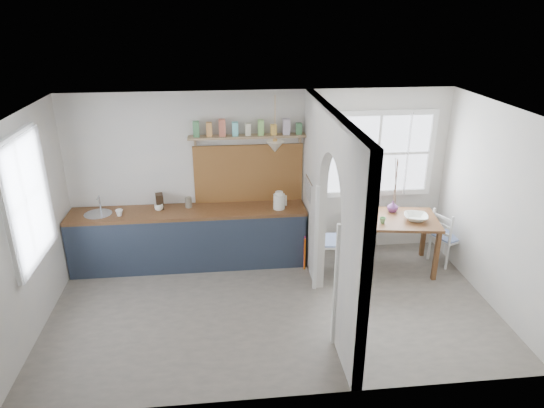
{
  "coord_description": "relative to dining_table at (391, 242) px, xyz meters",
  "views": [
    {
      "loc": [
        -0.6,
        -5.41,
        3.72
      ],
      "look_at": [
        0.03,
        0.47,
        1.29
      ],
      "focal_mm": 32.0,
      "sensor_mm": 36.0,
      "label": 1
    }
  ],
  "objects": [
    {
      "name": "dining_table",
      "position": [
        0.0,
        0.0,
        0.0
      ],
      "size": [
        1.41,
        1.05,
        0.81
      ],
      "primitive_type": null,
      "rotation": [
        0.0,
        0.0,
        -0.16
      ],
      "color": "brown",
      "rests_on": "floor"
    },
    {
      "name": "walls",
      "position": [
        -1.89,
        -0.91,
        0.9
      ],
      "size": [
        5.81,
        3.21,
        2.6
      ],
      "color": "beige",
      "rests_on": "floor"
    },
    {
      "name": "table_cup",
      "position": [
        -0.22,
        -0.16,
        0.45
      ],
      "size": [
        0.1,
        0.1,
        0.09
      ],
      "primitive_type": "imported",
      "rotation": [
        0.0,
        0.0,
        -0.1
      ],
      "color": "#67A05D",
      "rests_on": "dining_table"
    },
    {
      "name": "bowl",
      "position": [
        0.3,
        -0.11,
        0.45
      ],
      "size": [
        0.42,
        0.42,
        0.08
      ],
      "primitive_type": "imported",
      "rotation": [
        0.0,
        0.0,
        -0.27
      ],
      "color": "white",
      "rests_on": "dining_table"
    },
    {
      "name": "utensil_rail",
      "position": [
        -1.28,
        -0.01,
        1.05
      ],
      "size": [
        0.02,
        0.5,
        0.02
      ],
      "primitive_type": "cylinder",
      "rotation": [
        1.57,
        0.0,
        0.0
      ],
      "color": "silver",
      "rests_on": "partition"
    },
    {
      "name": "vase",
      "position": [
        0.06,
        0.23,
        0.49
      ],
      "size": [
        0.17,
        0.17,
        0.17
      ],
      "primitive_type": "imported",
      "rotation": [
        0.0,
        0.0,
        -0.0
      ],
      "color": "#6A3472",
      "rests_on": "dining_table"
    },
    {
      "name": "chair_right",
      "position": [
        0.92,
        0.04,
        0.03
      ],
      "size": [
        0.52,
        0.52,
        0.87
      ],
      "primitive_type": null,
      "rotation": [
        0.0,
        0.0,
        1.96
      ],
      "color": "silver",
      "rests_on": "floor"
    },
    {
      "name": "floor",
      "position": [
        -1.89,
        -0.91,
        -0.4
      ],
      "size": [
        5.8,
        3.2,
        0.01
      ],
      "primitive_type": "cube",
      "color": "gray",
      "rests_on": "ground"
    },
    {
      "name": "counter",
      "position": [
        -3.02,
        0.42,
        0.05
      ],
      "size": [
        3.5,
        0.6,
        0.9
      ],
      "color": "brown",
      "rests_on": "floor"
    },
    {
      "name": "pendant_lamp",
      "position": [
        -1.74,
        0.24,
        1.48
      ],
      "size": [
        0.26,
        0.26,
        0.16
      ],
      "primitive_type": "cone",
      "color": "beige",
      "rests_on": "ceiling"
    },
    {
      "name": "nook_window",
      "position": [
        -0.09,
        0.65,
        1.2
      ],
      "size": [
        1.76,
        0.1,
        1.3
      ],
      "primitive_type": null,
      "color": "white",
      "rests_on": "walls"
    },
    {
      "name": "backsplash",
      "position": [
        -2.09,
        0.67,
        0.95
      ],
      "size": [
        1.65,
        0.03,
        0.9
      ],
      "primitive_type": "cube",
      "color": "brown",
      "rests_on": "walls"
    },
    {
      "name": "jar",
      "position": [
        -3.01,
        0.51,
        0.58
      ],
      "size": [
        0.12,
        0.12,
        0.16
      ],
      "primitive_type": "cylinder",
      "rotation": [
        0.0,
        0.0,
        -0.29
      ],
      "color": "#6E6653",
      "rests_on": "counter"
    },
    {
      "name": "shelf",
      "position": [
        -2.09,
        0.58,
        1.61
      ],
      "size": [
        1.75,
        0.2,
        0.21
      ],
      "color": "#9E805B",
      "rests_on": "walls"
    },
    {
      "name": "chair_left",
      "position": [
        -0.87,
        -0.04,
        0.1
      ],
      "size": [
        0.51,
        0.51,
        1.01
      ],
      "primitive_type": null,
      "rotation": [
        0.0,
        0.0,
        -1.69
      ],
      "color": "silver",
      "rests_on": "floor"
    },
    {
      "name": "sink",
      "position": [
        -4.32,
        0.39,
        0.49
      ],
      "size": [
        0.4,
        0.4,
        0.02
      ],
      "primitive_type": "cylinder",
      "color": "silver",
      "rests_on": "counter"
    },
    {
      "name": "knife_block",
      "position": [
        -3.44,
        0.51,
        0.61
      ],
      "size": [
        0.13,
        0.16,
        0.23
      ],
      "primitive_type": "cube",
      "rotation": [
        0.0,
        0.0,
        0.18
      ],
      "color": "black",
      "rests_on": "counter"
    },
    {
      "name": "plate",
      "position": [
        -0.4,
        -0.02,
        0.41
      ],
      "size": [
        0.24,
        0.24,
        0.02
      ],
      "primitive_type": "cylinder",
      "rotation": [
        0.0,
        0.0,
        0.37
      ],
      "color": "black",
      "rests_on": "dining_table"
    },
    {
      "name": "mug_b",
      "position": [
        -3.45,
        0.44,
        0.55
      ],
      "size": [
        0.14,
        0.14,
        0.1
      ],
      "primitive_type": "imported",
      "rotation": [
        0.0,
        0.0,
        -0.04
      ],
      "color": "white",
      "rests_on": "counter"
    },
    {
      "name": "mug_a",
      "position": [
        -3.99,
        0.29,
        0.54
      ],
      "size": [
        0.13,
        0.13,
        0.1
      ],
      "primitive_type": "imported",
      "rotation": [
        0.0,
        0.0,
        -0.28
      ],
      "color": "white",
      "rests_on": "counter"
    },
    {
      "name": "ceiling",
      "position": [
        -1.89,
        -0.91,
        2.2
      ],
      "size": [
        5.8,
        3.2,
        0.01
      ],
      "primitive_type": "cube",
      "color": "beige",
      "rests_on": "walls"
    },
    {
      "name": "partition",
      "position": [
        -1.19,
        -0.85,
        1.05
      ],
      "size": [
        0.12,
        3.2,
        2.6
      ],
      "color": "beige",
      "rests_on": "floor"
    },
    {
      "name": "kettle",
      "position": [
        -1.67,
        0.31,
        0.63
      ],
      "size": [
        0.26,
        0.23,
        0.27
      ],
      "primitive_type": null,
      "rotation": [
        0.0,
        0.0,
        0.21
      ],
      "color": "white",
      "rests_on": "counter"
    },
    {
      "name": "kitchen_window",
      "position": [
        -4.76,
        -0.91,
        1.25
      ],
      "size": [
        0.1,
        1.16,
        1.5
      ],
      "primitive_type": null,
      "color": "white",
      "rests_on": "walls"
    },
    {
      "name": "towel_orange",
      "position": [
        -1.31,
        0.04,
        -0.15
      ],
      "size": [
        0.02,
        0.03,
        0.54
      ],
      "primitive_type": "cube",
      "color": "#C04E0B",
      "rests_on": "counter"
    },
    {
      "name": "towel_magenta",
      "position": [
        -1.31,
        0.06,
        -0.13
      ],
      "size": [
        0.02,
        0.03,
        0.53
      ],
      "primitive_type": "cube",
      "color": "#AD1C71",
      "rests_on": "counter"
    }
  ]
}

